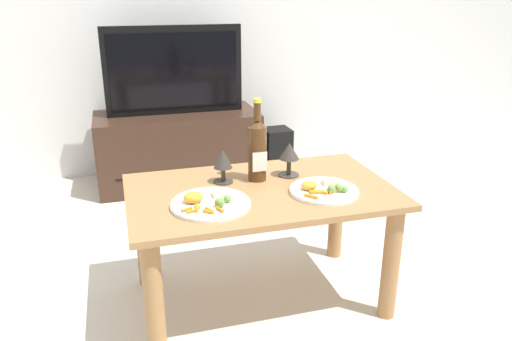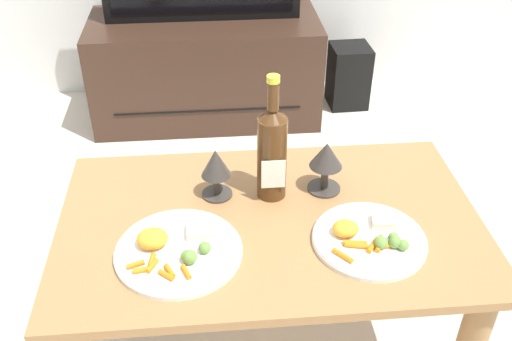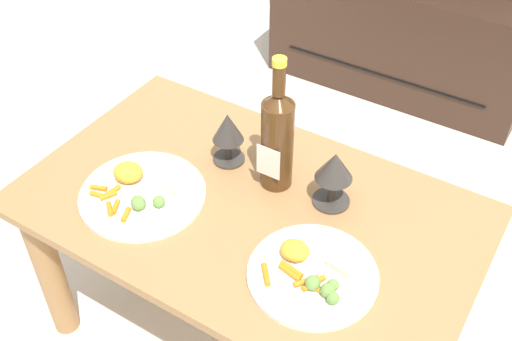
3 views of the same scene
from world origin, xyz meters
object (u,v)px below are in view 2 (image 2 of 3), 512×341
wine_bottle (272,150)px  dinner_plate_right (369,238)px  dining_table (269,250)px  tv_stand (206,68)px  dinner_plate_left (177,249)px  floor_speaker (349,76)px  goblet_left (216,166)px  goblet_right (326,158)px

wine_bottle → dinner_plate_right: bearing=-44.8°
dining_table → tv_stand: dining_table is taller
dinner_plate_left → dinner_plate_right: size_ratio=1.09×
wine_bottle → dinner_plate_right: 0.32m
floor_speaker → goblet_left: goblet_left is taller
tv_stand → floor_speaker: tv_stand is taller
floor_speaker → dinner_plate_left: (-0.80, -1.62, 0.37)m
tv_stand → dinner_plate_left: bearing=-93.0°
dining_table → floor_speaker: bearing=69.3°
goblet_left → goblet_right: 0.29m
dinner_plate_left → dining_table: bearing=24.9°
dinner_plate_right → dining_table: bearing=154.6°
goblet_left → dinner_plate_left: size_ratio=0.47×
tv_stand → goblet_left: size_ratio=7.63×
dinner_plate_left → dinner_plate_right: 0.45m
dining_table → dinner_plate_right: bearing=-25.4°
floor_speaker → goblet_right: size_ratio=2.18×
goblet_left → dinner_plate_right: bearing=-31.7°
floor_speaker → goblet_right: (-0.42, -1.40, 0.45)m
tv_stand → goblet_right: bearing=-77.5°
tv_stand → floor_speaker: bearing=2.7°
dinner_plate_left → wine_bottle: bearing=40.7°
dinner_plate_left → floor_speaker: bearing=63.7°
tv_stand → goblet_left: goblet_left is taller
goblet_left → dinner_plate_right: goblet_left is taller
wine_bottle → goblet_left: 0.15m
dining_table → goblet_left: (-0.13, 0.11, 0.20)m
goblet_right → tv_stand: bearing=102.5°
wine_bottle → goblet_left: wine_bottle is taller
tv_stand → goblet_left: 1.42m
dinner_plate_left → goblet_left: bearing=65.4°
floor_speaker → goblet_left: 1.63m
goblet_left → goblet_right: size_ratio=0.97×
floor_speaker → dinner_plate_left: 1.85m
floor_speaker → goblet_right: bearing=-108.7°
floor_speaker → wine_bottle: wine_bottle is taller
dining_table → goblet_right: goblet_right is taller
dinner_plate_right → goblet_left: bearing=148.3°
tv_stand → wine_bottle: wine_bottle is taller
goblet_left → wine_bottle: bearing=-3.7°
wine_bottle → dining_table: bearing=-98.0°
goblet_right → dinner_plate_left: goblet_right is taller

